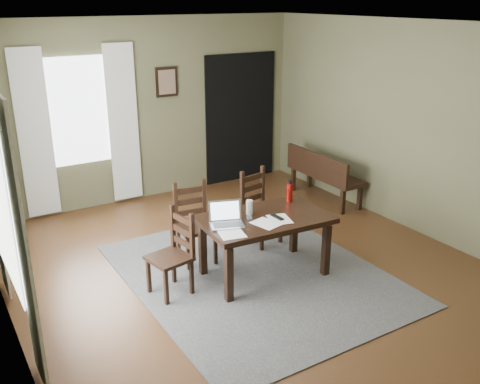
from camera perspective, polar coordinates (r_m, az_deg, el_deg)
ground at (r=6.11m, az=1.49°, el=-8.82°), size 5.00×6.00×0.01m
room_shell at (r=5.47m, az=1.66°, el=7.98°), size 5.02×6.02×2.71m
rug at (r=6.11m, az=1.49°, el=-8.73°), size 2.60×3.20×0.01m
dining_table at (r=5.84m, az=2.66°, el=-3.42°), size 1.44×0.93×0.70m
chair_end at (r=5.61m, az=-7.16°, el=-6.59°), size 0.46×0.46×0.90m
chair_back_left at (r=6.26m, az=-4.86°, el=-3.39°), size 0.45×0.45×0.94m
chair_back_right at (r=6.71m, az=2.10°, el=-1.70°), size 0.47×0.47×0.93m
bench at (r=8.17m, az=8.79°, el=2.15°), size 0.44×1.37×0.77m
laptop at (r=5.60m, az=-1.49°, el=-2.83°), size 0.42×0.37×0.24m
computer_mouse at (r=5.73m, az=1.01°, el=-2.79°), size 0.08×0.10×0.03m
tv_remote at (r=5.78m, az=3.98°, el=-2.69°), size 0.06×0.18×0.02m
drinking_glass at (r=5.84m, az=1.01°, el=-1.63°), size 0.10×0.10×0.16m
water_bottle at (r=6.20m, az=5.31°, el=-0.01°), size 0.08×0.08×0.26m
paper_a at (r=5.42m, az=-1.00°, el=-4.34°), size 0.31×0.37×0.00m
paper_b at (r=5.75m, az=4.25°, el=-2.90°), size 0.28×0.33×0.00m
paper_e at (r=5.64m, az=2.78°, el=-3.36°), size 0.29×0.33×0.00m
window_back at (r=7.83m, az=-16.86°, el=8.23°), size 1.00×0.01×1.50m
curtain_left_near at (r=4.26m, az=-22.14°, el=-5.80°), size 0.03×0.48×2.30m
curtain_back_left at (r=7.73m, az=-21.04°, el=5.69°), size 0.44×0.03×2.30m
curtain_back_right at (r=8.03m, az=-12.35°, el=7.08°), size 0.44×0.03×2.30m
framed_picture at (r=8.22m, az=-7.83°, el=11.56°), size 0.34×0.03×0.44m
doorway_back at (r=8.94m, az=0.06°, el=7.88°), size 1.30×0.03×2.10m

